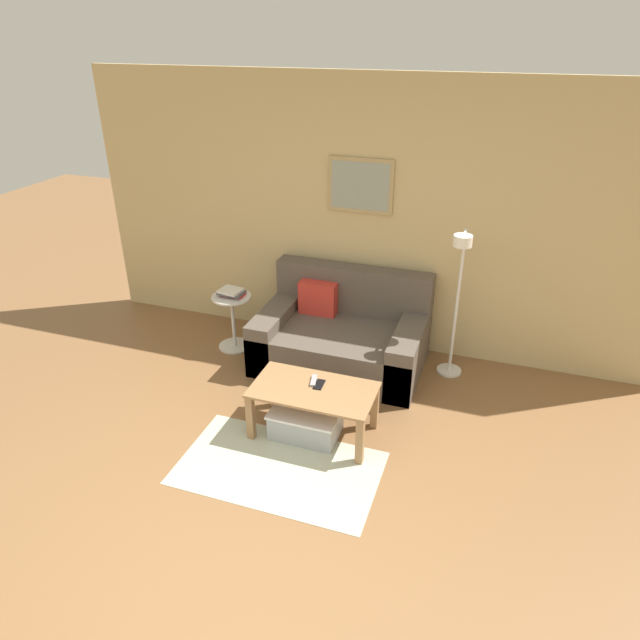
{
  "coord_description": "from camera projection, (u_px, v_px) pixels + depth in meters",
  "views": [
    {
      "loc": [
        1.25,
        -1.94,
        2.88
      ],
      "look_at": [
        -0.02,
        1.76,
        0.85
      ],
      "focal_mm": 32.0,
      "sensor_mm": 36.0,
      "label": 1
    }
  ],
  "objects": [
    {
      "name": "area_rug",
      "position": [
        279.0,
        468.0,
        4.17
      ],
      "size": [
        1.46,
        0.85,
        0.01
      ],
      "primitive_type": "cube",
      "color": "#B2B79E",
      "rests_on": "ground_plane"
    },
    {
      "name": "ground_plane",
      "position": [
        225.0,
        582.0,
        3.32
      ],
      "size": [
        16.0,
        16.0,
        0.0
      ],
      "primitive_type": "plane",
      "color": "brown"
    },
    {
      "name": "book_stack",
      "position": [
        231.0,
        292.0,
        5.48
      ],
      "size": [
        0.25,
        0.2,
        0.07
      ],
      "color": "#B73333",
      "rests_on": "side_table"
    },
    {
      "name": "coffee_table",
      "position": [
        313.0,
        397.0,
        4.38
      ],
      "size": [
        0.95,
        0.52,
        0.41
      ],
      "color": "#997047",
      "rests_on": "ground_plane"
    },
    {
      "name": "storage_bin",
      "position": [
        306.0,
        422.0,
        4.46
      ],
      "size": [
        0.54,
        0.37,
        0.23
      ],
      "color": "#9EA3A8",
      "rests_on": "ground_plane"
    },
    {
      "name": "wall_back",
      "position": [
        367.0,
        218.0,
        5.3
      ],
      "size": [
        5.6,
        0.09,
        2.55
      ],
      "color": "tan",
      "rests_on": "ground_plane"
    },
    {
      "name": "side_table",
      "position": [
        233.0,
        317.0,
        5.59
      ],
      "size": [
        0.38,
        0.38,
        0.56
      ],
      "color": "silver",
      "rests_on": "ground_plane"
    },
    {
      "name": "remote_control",
      "position": [
        314.0,
        381.0,
        4.42
      ],
      "size": [
        0.07,
        0.16,
        0.02
      ],
      "primitive_type": "cube",
      "rotation": [
        0.0,
        0.0,
        0.22
      ],
      "color": "#99999E",
      "rests_on": "coffee_table"
    },
    {
      "name": "cell_phone",
      "position": [
        319.0,
        384.0,
        4.39
      ],
      "size": [
        0.07,
        0.14,
        0.01
      ],
      "primitive_type": "cube",
      "rotation": [
        0.0,
        0.0,
        0.05
      ],
      "color": "black",
      "rests_on": "coffee_table"
    },
    {
      "name": "couch",
      "position": [
        342.0,
        336.0,
        5.36
      ],
      "size": [
        1.52,
        0.99,
        0.85
      ],
      "color": "brown",
      "rests_on": "ground_plane"
    },
    {
      "name": "floor_lamp",
      "position": [
        458.0,
        291.0,
        4.83
      ],
      "size": [
        0.23,
        0.42,
        1.41
      ],
      "color": "white",
      "rests_on": "ground_plane"
    }
  ]
}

